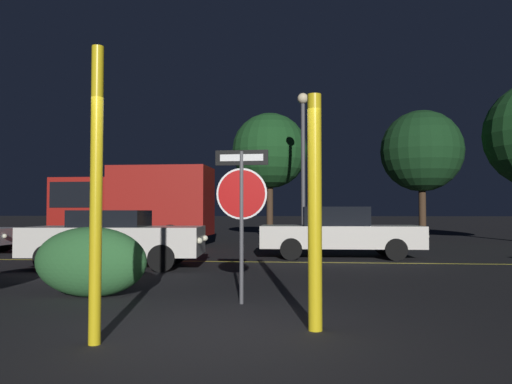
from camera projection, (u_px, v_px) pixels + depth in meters
name	position (u px, v px, depth m)	size (l,w,h in m)	color
ground_plane	(208.00, 333.00, 5.45)	(260.00, 260.00, 0.00)	black
road_center_stripe	(263.00, 262.00, 13.12)	(32.04, 0.12, 0.01)	gold
stop_sign	(242.00, 195.00, 7.25)	(0.78, 0.07, 2.23)	#4C4C51
yellow_pole_left	(96.00, 194.00, 5.05)	(0.12, 0.12, 3.03)	yellow
yellow_pole_right	(315.00, 211.00, 5.63)	(0.16, 0.16, 2.67)	yellow
hedge_bush_1	(91.00, 262.00, 7.80)	(1.79, 0.82, 1.09)	#2D6633
passing_car_1	(115.00, 238.00, 11.85)	(4.27, 2.12, 1.36)	silver
passing_car_2	(339.00, 232.00, 14.38)	(4.69, 1.93, 1.46)	silver
delivery_truck	(132.00, 203.00, 19.78)	(6.14, 2.49, 3.08)	maroon
street_lamp	(303.00, 148.00, 19.27)	(0.42, 0.42, 5.92)	#4C4C51
tree_0	(422.00, 151.00, 22.87)	(3.73, 3.73, 5.96)	#422D1E
tree_2	(270.00, 151.00, 24.37)	(3.67, 3.67, 6.13)	#422D1E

